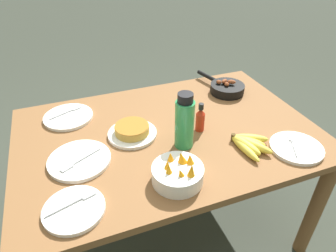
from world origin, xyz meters
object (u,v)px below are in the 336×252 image
water_bottle (184,122)px  hot_sauce_bottle (200,119)px  empty_plate_near_front (74,209)px  frittata_plate_center (132,131)px  empty_plate_mid_edge (79,160)px  banana_bunch (248,143)px  fruit_bowl_mango (178,173)px  empty_plate_far_right (296,148)px  empty_plate_far_left (68,117)px  skillet (226,88)px

water_bottle → hot_sauce_bottle: size_ratio=1.79×
empty_plate_near_front → water_bottle: size_ratio=0.83×
frittata_plate_center → empty_plate_mid_edge: size_ratio=0.88×
water_bottle → banana_bunch: bearing=-23.7°
fruit_bowl_mango → hot_sauce_bottle: (0.22, 0.27, 0.02)m
banana_bunch → empty_plate_near_front: size_ratio=0.95×
empty_plate_far_right → empty_plate_mid_edge: 0.93m
empty_plate_mid_edge → fruit_bowl_mango: bearing=-35.7°
empty_plate_near_front → fruit_bowl_mango: bearing=1.5°
banana_bunch → empty_plate_far_left: bearing=144.1°
empty_plate_near_front → hot_sauce_bottle: 0.68m
empty_plate_far_left → fruit_bowl_mango: 0.70m
banana_bunch → frittata_plate_center: (-0.45, 0.27, 0.00)m
empty_plate_near_front → frittata_plate_center: bearing=49.5°
empty_plate_far_right → frittata_plate_center: bearing=151.2°
fruit_bowl_mango → hot_sauce_bottle: bearing=50.6°
fruit_bowl_mango → water_bottle: size_ratio=0.77×
empty_plate_far_left → empty_plate_mid_edge: bearing=-88.3°
empty_plate_far_left → hot_sauce_bottle: 0.67m
empty_plate_far_right → water_bottle: water_bottle is taller
empty_plate_far_left → water_bottle: water_bottle is taller
banana_bunch → hot_sauce_bottle: 0.24m
empty_plate_far_left → fruit_bowl_mango: size_ratio=1.22×
water_bottle → empty_plate_far_right: bearing=-24.3°
skillet → water_bottle: (-0.42, -0.37, 0.09)m
empty_plate_far_right → empty_plate_near_front: bearing=-179.9°
empty_plate_near_front → water_bottle: 0.55m
empty_plate_near_front → empty_plate_far_left: bearing=86.4°
empty_plate_far_left → fruit_bowl_mango: fruit_bowl_mango is taller
water_bottle → frittata_plate_center: bearing=142.1°
empty_plate_near_front → empty_plate_far_right: size_ratio=0.94×
empty_plate_far_right → fruit_bowl_mango: bearing=179.1°
empty_plate_near_front → hot_sauce_bottle: size_ratio=1.49×
empty_plate_far_left → empty_plate_mid_edge: 0.36m
skillet → frittata_plate_center: size_ratio=1.52×
empty_plate_far_right → water_bottle: bearing=155.7°
skillet → empty_plate_far_left: skillet is taller
skillet → fruit_bowl_mango: fruit_bowl_mango is taller
empty_plate_far_right → fruit_bowl_mango: size_ratio=1.15×
empty_plate_far_left → empty_plate_far_right: 1.09m
skillet → empty_plate_mid_edge: bearing=95.0°
empty_plate_far_left → empty_plate_near_front: bearing=-93.6°
skillet → empty_plate_mid_edge: (-0.87, -0.32, -0.02)m
skillet → empty_plate_far_left: bearing=72.6°
empty_plate_mid_edge → hot_sauce_bottle: (0.57, 0.03, 0.05)m
banana_bunch → water_bottle: bearing=156.3°
empty_plate_far_right → empty_plate_mid_edge: size_ratio=0.88×
empty_plate_near_front → fruit_bowl_mango: fruit_bowl_mango is taller
empty_plate_far_right → fruit_bowl_mango: 0.56m
banana_bunch → frittata_plate_center: bearing=149.7°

